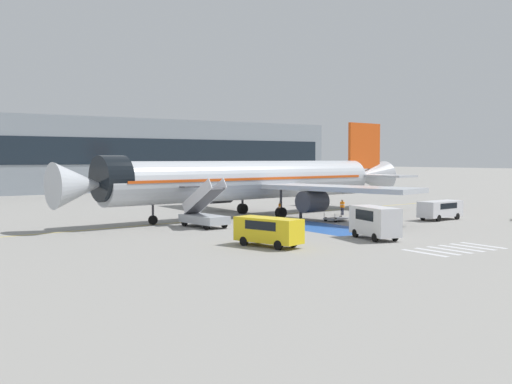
{
  "coord_description": "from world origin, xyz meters",
  "views": [
    {
      "loc": [
        -32.83,
        -52.04,
        5.97
      ],
      "look_at": [
        -0.39,
        -3.47,
        2.7
      ],
      "focal_mm": 42.0,
      "sensor_mm": 36.0,
      "label": 1
    }
  ],
  "objects_px": {
    "fuel_tanker": "(204,188)",
    "terminal_building": "(114,155)",
    "baggage_cart": "(338,219)",
    "service_van_0": "(268,229)",
    "airliner": "(254,180)",
    "ground_crew_1": "(280,209)",
    "ground_crew_0": "(301,209)",
    "ground_crew_2": "(342,206)",
    "service_van_3": "(440,208)",
    "boarding_stairs_forward": "(204,215)",
    "service_van_2": "(375,220)"
  },
  "relations": [
    {
      "from": "service_van_0",
      "to": "airliner",
      "type": "bearing_deg",
      "value": -137.09
    },
    {
      "from": "ground_crew_1",
      "to": "fuel_tanker",
      "type": "bearing_deg",
      "value": 32.17
    },
    {
      "from": "fuel_tanker",
      "to": "ground_crew_0",
      "type": "bearing_deg",
      "value": -4.46
    },
    {
      "from": "service_van_0",
      "to": "ground_crew_1",
      "type": "xyz_separation_m",
      "value": [
        12.06,
        15.24,
        -0.23
      ]
    },
    {
      "from": "fuel_tanker",
      "to": "baggage_cart",
      "type": "xyz_separation_m",
      "value": [
        -4.28,
        -34.36,
        -1.39
      ]
    },
    {
      "from": "ground_crew_1",
      "to": "ground_crew_2",
      "type": "height_order",
      "value": "ground_crew_1"
    },
    {
      "from": "service_van_2",
      "to": "service_van_0",
      "type": "bearing_deg",
      "value": -176.69
    },
    {
      "from": "service_van_0",
      "to": "service_van_3",
      "type": "height_order",
      "value": "service_van_0"
    },
    {
      "from": "fuel_tanker",
      "to": "terminal_building",
      "type": "bearing_deg",
      "value": -167.74
    },
    {
      "from": "service_van_0",
      "to": "terminal_building",
      "type": "distance_m",
      "value": 76.11
    },
    {
      "from": "boarding_stairs_forward",
      "to": "service_van_2",
      "type": "relative_size",
      "value": 1.16
    },
    {
      "from": "airliner",
      "to": "boarding_stairs_forward",
      "type": "relative_size",
      "value": 7.87
    },
    {
      "from": "boarding_stairs_forward",
      "to": "terminal_building",
      "type": "bearing_deg",
      "value": 70.06
    },
    {
      "from": "terminal_building",
      "to": "baggage_cart",
      "type": "bearing_deg",
      "value": -91.55
    },
    {
      "from": "ground_crew_1",
      "to": "service_van_2",
      "type": "bearing_deg",
      "value": -145.36
    },
    {
      "from": "fuel_tanker",
      "to": "terminal_building",
      "type": "xyz_separation_m",
      "value": [
        -2.54,
        29.91,
        4.98
      ]
    },
    {
      "from": "ground_crew_0",
      "to": "baggage_cart",
      "type": "bearing_deg",
      "value": -160.32
    },
    {
      "from": "fuel_tanker",
      "to": "ground_crew_1",
      "type": "height_order",
      "value": "fuel_tanker"
    },
    {
      "from": "ground_crew_0",
      "to": "ground_crew_2",
      "type": "relative_size",
      "value": 1.13
    },
    {
      "from": "service_van_2",
      "to": "baggage_cart",
      "type": "bearing_deg",
      "value": 72.68
    },
    {
      "from": "ground_crew_2",
      "to": "terminal_building",
      "type": "xyz_separation_m",
      "value": [
        -2.75,
        59.84,
        5.69
      ]
    },
    {
      "from": "service_van_3",
      "to": "ground_crew_2",
      "type": "distance_m",
      "value": 10.12
    },
    {
      "from": "boarding_stairs_forward",
      "to": "airliner",
      "type": "bearing_deg",
      "value": 25.52
    },
    {
      "from": "service_van_2",
      "to": "fuel_tanker",
      "type": "bearing_deg",
      "value": 89.06
    },
    {
      "from": "ground_crew_1",
      "to": "terminal_building",
      "type": "bearing_deg",
      "value": 41.62
    },
    {
      "from": "ground_crew_0",
      "to": "service_van_0",
      "type": "bearing_deg",
      "value": 114.29
    },
    {
      "from": "fuel_tanker",
      "to": "boarding_stairs_forward",
      "type": "bearing_deg",
      "value": -21.36
    },
    {
      "from": "baggage_cart",
      "to": "ground_crew_2",
      "type": "bearing_deg",
      "value": 129.03
    },
    {
      "from": "baggage_cart",
      "to": "ground_crew_0",
      "type": "bearing_deg",
      "value": -145.22
    },
    {
      "from": "fuel_tanker",
      "to": "ground_crew_2",
      "type": "bearing_deg",
      "value": 7.82
    },
    {
      "from": "baggage_cart",
      "to": "terminal_building",
      "type": "relative_size",
      "value": 0.03
    },
    {
      "from": "airliner",
      "to": "service_van_3",
      "type": "distance_m",
      "value": 18.69
    },
    {
      "from": "airliner",
      "to": "ground_crew_1",
      "type": "bearing_deg",
      "value": -163.15
    },
    {
      "from": "airliner",
      "to": "service_van_2",
      "type": "height_order",
      "value": "airliner"
    },
    {
      "from": "boarding_stairs_forward",
      "to": "ground_crew_1",
      "type": "distance_m",
      "value": 10.48
    },
    {
      "from": "airliner",
      "to": "service_van_3",
      "type": "bearing_deg",
      "value": -140.63
    },
    {
      "from": "boarding_stairs_forward",
      "to": "ground_crew_0",
      "type": "height_order",
      "value": "boarding_stairs_forward"
    },
    {
      "from": "service_van_0",
      "to": "ground_crew_0",
      "type": "bearing_deg",
      "value": -151.36
    },
    {
      "from": "service_van_2",
      "to": "ground_crew_2",
      "type": "bearing_deg",
      "value": 67.41
    },
    {
      "from": "service_van_0",
      "to": "baggage_cart",
      "type": "bearing_deg",
      "value": -163.08
    },
    {
      "from": "service_van_0",
      "to": "boarding_stairs_forward",
      "type": "bearing_deg",
      "value": -114.92
    },
    {
      "from": "baggage_cart",
      "to": "terminal_building",
      "type": "height_order",
      "value": "terminal_building"
    },
    {
      "from": "service_van_3",
      "to": "ground_crew_1",
      "type": "distance_m",
      "value": 15.66
    },
    {
      "from": "boarding_stairs_forward",
      "to": "service_van_3",
      "type": "height_order",
      "value": "boarding_stairs_forward"
    },
    {
      "from": "service_van_3",
      "to": "fuel_tanker",
      "type": "bearing_deg",
      "value": 2.13
    },
    {
      "from": "ground_crew_0",
      "to": "service_van_2",
      "type": "bearing_deg",
      "value": 143.61
    },
    {
      "from": "baggage_cart",
      "to": "ground_crew_1",
      "type": "relative_size",
      "value": 1.65
    },
    {
      "from": "service_van_0",
      "to": "ground_crew_0",
      "type": "relative_size",
      "value": 2.76
    },
    {
      "from": "ground_crew_1",
      "to": "service_van_0",
      "type": "bearing_deg",
      "value": -172.2
    },
    {
      "from": "fuel_tanker",
      "to": "baggage_cart",
      "type": "bearing_deg",
      "value": 0.31
    }
  ]
}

